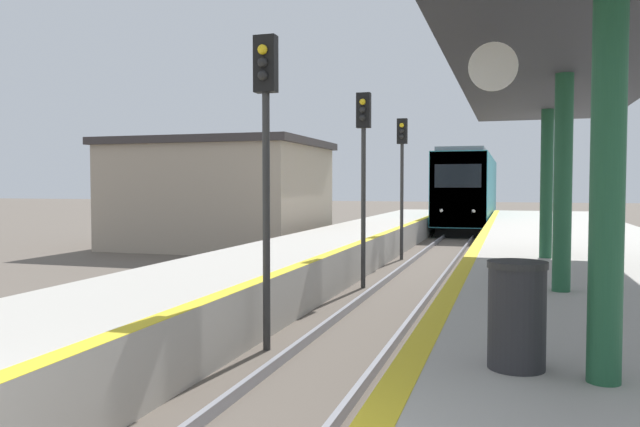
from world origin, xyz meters
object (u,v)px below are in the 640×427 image
(signal_mid, at_px, (363,153))
(trash_bin, at_px, (517,315))
(signal_far, at_px, (402,162))
(train, at_px, (470,190))
(signal_near, at_px, (266,134))

(signal_mid, height_order, trash_bin, signal_mid)
(signal_far, bearing_deg, trash_bin, -76.86)
(train, bearing_deg, trash_bin, -85.70)
(signal_far, height_order, trash_bin, signal_far)
(signal_near, height_order, trash_bin, signal_near)
(signal_near, distance_m, signal_mid, 6.45)
(train, xyz_separation_m, signal_near, (-1.23, -31.10, 1.15))
(signal_near, bearing_deg, signal_mid, 89.12)
(signal_far, distance_m, trash_bin, 16.95)
(signal_near, distance_m, signal_far, 12.91)
(signal_mid, xyz_separation_m, trash_bin, (3.74, -9.93, -1.99))
(train, distance_m, signal_far, 18.27)
(signal_near, bearing_deg, trash_bin, -42.23)
(signal_mid, bearing_deg, trash_bin, -69.39)
(signal_near, xyz_separation_m, signal_far, (0.01, 12.91, 0.00))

